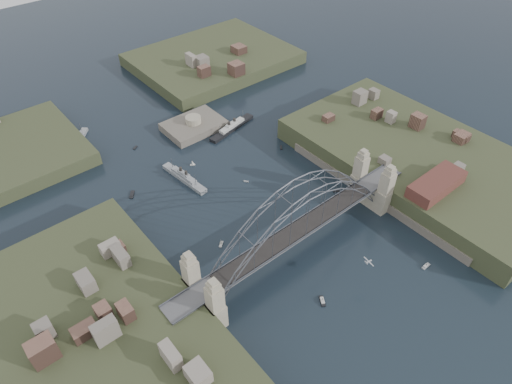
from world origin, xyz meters
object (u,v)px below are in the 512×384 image
at_px(naval_cruiser_far, 78,141).
at_px(ocean_liner, 232,127).
at_px(wharf_shed, 436,184).
at_px(naval_cruiser_near, 184,178).
at_px(bridge, 299,220).
at_px(fort_island, 194,130).

distance_m(naval_cruiser_far, ocean_liner, 57.74).
distance_m(wharf_shed, naval_cruiser_near, 80.18).
height_order(naval_cruiser_far, ocean_liner, ocean_liner).
height_order(naval_cruiser_near, naval_cruiser_far, naval_cruiser_near).
distance_m(wharf_shed, ocean_liner, 77.80).
bearing_deg(naval_cruiser_near, bridge, -80.74).
relative_size(wharf_shed, naval_cruiser_near, 0.97).
relative_size(bridge, naval_cruiser_far, 6.21).
height_order(fort_island, naval_cruiser_far, fort_island).
distance_m(wharf_shed, naval_cruiser_far, 126.02).
bearing_deg(bridge, ocean_liner, 69.03).
xyz_separation_m(naval_cruiser_near, naval_cruiser_far, (-18.71, 43.49, -0.10)).
xyz_separation_m(bridge, fort_island, (12.00, 70.00, -12.66)).
height_order(naval_cruiser_near, ocean_liner, naval_cruiser_near).
bearing_deg(fort_island, wharf_shed, -69.15).
relative_size(bridge, fort_island, 3.82).
relative_size(fort_island, naval_cruiser_near, 1.07).
bearing_deg(naval_cruiser_far, naval_cruiser_near, -66.72).
distance_m(naval_cruiser_near, ocean_liner, 33.68).
relative_size(fort_island, wharf_shed, 1.10).
height_order(fort_island, ocean_liner, fort_island).
bearing_deg(ocean_liner, bridge, -110.97).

